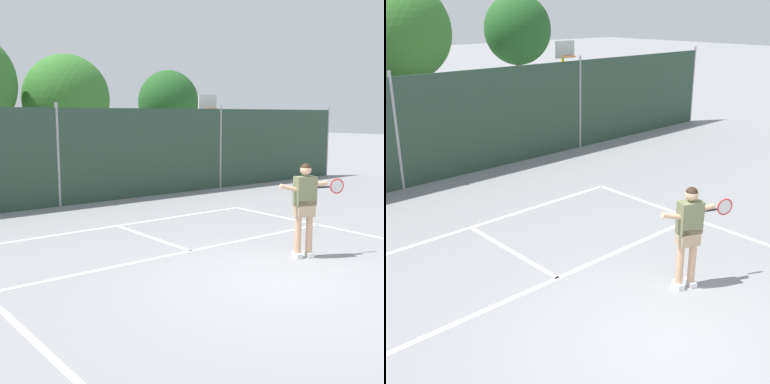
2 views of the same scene
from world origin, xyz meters
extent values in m
plane|color=gray|center=(0.00, 0.00, 0.00)|extent=(120.00, 120.00, 0.00)
cube|color=white|center=(0.00, 5.50, 0.00)|extent=(8.20, 0.10, 0.01)
cube|color=white|center=(0.00, 2.48, 0.00)|extent=(8.20, 0.10, 0.01)
cube|color=white|center=(0.00, 3.96, 0.00)|extent=(0.10, 2.97, 0.01)
cube|color=#284233|center=(0.00, 9.00, 1.49)|extent=(26.00, 0.05, 2.99)
cylinder|color=#99999E|center=(0.00, 9.00, 1.57)|extent=(0.09, 0.09, 3.14)
cylinder|color=#99999E|center=(6.50, 9.00, 1.57)|extent=(0.09, 0.09, 3.14)
cylinder|color=#99999E|center=(13.00, 9.00, 1.57)|extent=(0.09, 0.09, 3.14)
cylinder|color=yellow|center=(6.88, 10.34, 1.52)|extent=(0.12, 0.12, 3.05)
cube|color=white|center=(6.88, 10.24, 3.25)|extent=(0.90, 0.06, 0.60)
torus|color=#D85919|center=(6.88, 9.97, 3.03)|extent=(0.48, 0.48, 0.02)
cylinder|color=brown|center=(5.29, 19.99, 0.82)|extent=(0.36, 0.36, 1.64)
ellipsoid|color=#38752D|center=(5.29, 19.99, 3.61)|extent=(4.63, 4.17, 4.63)
cylinder|color=brown|center=(11.90, 19.99, 0.96)|extent=(0.36, 0.36, 1.91)
ellipsoid|color=#235623|center=(11.90, 19.99, 3.53)|extent=(3.81, 3.43, 3.81)
cube|color=silver|center=(1.36, 0.81, 0.05)|extent=(0.21, 0.29, 0.10)
cube|color=silver|center=(1.58, 0.72, 0.05)|extent=(0.21, 0.29, 0.10)
cylinder|color=tan|center=(1.36, 0.81, 0.51)|extent=(0.13, 0.13, 0.82)
cylinder|color=tan|center=(1.58, 0.72, 0.51)|extent=(0.13, 0.13, 0.82)
cube|color=tan|center=(1.47, 0.77, 0.98)|extent=(0.43, 0.36, 0.32)
cube|color=#6B704C|center=(1.47, 0.77, 1.32)|extent=(0.46, 0.38, 0.56)
sphere|color=tan|center=(1.47, 0.77, 1.73)|extent=(0.22, 0.22, 0.22)
sphere|color=black|center=(1.47, 0.77, 1.75)|extent=(0.21, 0.21, 0.21)
cylinder|color=tan|center=(1.67, 0.71, 1.42)|extent=(0.55, 0.30, 0.17)
cylinder|color=tan|center=(1.22, 0.87, 1.37)|extent=(0.50, 0.28, 0.22)
cylinder|color=black|center=(1.86, 0.66, 1.37)|extent=(0.29, 0.15, 0.04)
torus|color=red|center=(2.20, 0.56, 1.37)|extent=(0.29, 0.14, 0.30)
cylinder|color=silver|center=(2.20, 0.56, 1.37)|extent=(0.24, 0.11, 0.26)
camera|label=1|loc=(-6.20, -5.51, 2.78)|focal=47.39mm
camera|label=2|loc=(-5.10, -3.69, 4.60)|focal=46.85mm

